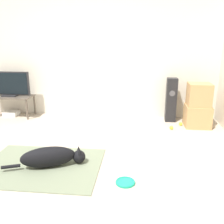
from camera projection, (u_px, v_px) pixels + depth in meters
ground_plane at (61, 159)px, 3.38m from camera, size 12.00×12.00×0.00m
wall_back at (89, 54)px, 5.03m from camera, size 8.00×0.06×2.55m
area_rug at (42, 166)px, 3.19m from camera, size 1.49×1.13×0.01m
dog at (51, 157)px, 3.14m from camera, size 0.97×0.45×0.26m
frisbee at (125, 182)px, 2.81m from camera, size 0.22×0.22×0.03m
cardboard_box_lower at (197, 116)px, 4.60m from camera, size 0.45×0.43×0.40m
cardboard_box_upper at (199, 95)px, 4.48m from camera, size 0.39×0.38×0.41m
floor_speaker at (171, 100)px, 4.85m from camera, size 0.20×0.20×0.85m
tv_stand at (11, 99)px, 5.17m from camera, size 0.90×0.44×0.43m
tv at (9, 84)px, 5.09m from camera, size 0.86×0.20×0.50m
tennis_ball_by_boxes at (171, 128)px, 4.48m from camera, size 0.07×0.07×0.07m
tennis_ball_near_speaker at (181, 124)px, 4.68m from camera, size 0.07×0.07×0.07m
game_console at (11, 113)px, 5.29m from camera, size 0.28×0.25×0.09m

